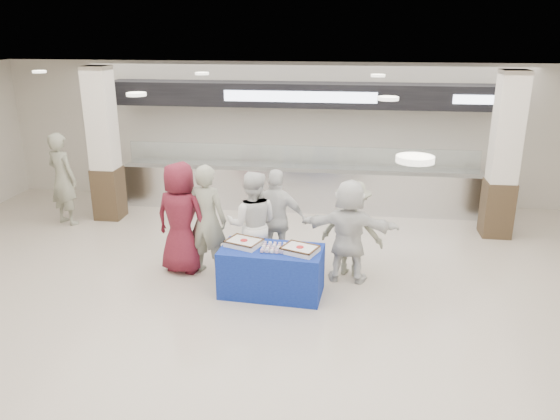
# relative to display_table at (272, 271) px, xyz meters

# --- Properties ---
(ground) EXTENTS (14.00, 14.00, 0.00)m
(ground) POSITION_rel_display_table_xyz_m (0.03, -1.15, -0.38)
(ground) COLOR beige
(ground) RESTS_ON ground
(serving_line) EXTENTS (8.70, 0.85, 2.80)m
(serving_line) POSITION_rel_display_table_xyz_m (0.03, 4.25, 0.78)
(serving_line) COLOR silver
(serving_line) RESTS_ON ground
(column_left) EXTENTS (0.55, 0.55, 3.20)m
(column_left) POSITION_rel_display_table_xyz_m (-3.97, 3.05, 1.15)
(column_left) COLOR #372819
(column_left) RESTS_ON ground
(column_right) EXTENTS (0.55, 0.55, 3.20)m
(column_right) POSITION_rel_display_table_xyz_m (4.03, 3.05, 1.15)
(column_right) COLOR #372819
(column_right) RESTS_ON ground
(display_table) EXTENTS (1.60, 0.89, 0.75)m
(display_table) POSITION_rel_display_table_xyz_m (0.00, 0.00, 0.00)
(display_table) COLOR navy
(display_table) RESTS_ON ground
(sheet_cake_left) EXTENTS (0.61, 0.55, 0.10)m
(sheet_cake_left) POSITION_rel_display_table_xyz_m (-0.44, 0.08, 0.43)
(sheet_cake_left) COLOR white
(sheet_cake_left) RESTS_ON display_table
(sheet_cake_right) EXTENTS (0.61, 0.54, 0.10)m
(sheet_cake_right) POSITION_rel_display_table_xyz_m (0.44, -0.08, 0.43)
(sheet_cake_right) COLOR white
(sheet_cake_right) RESTS_ON display_table
(cupcake_tray) EXTENTS (0.38, 0.29, 0.06)m
(cupcake_tray) POSITION_rel_display_table_xyz_m (0.04, -0.03, 0.41)
(cupcake_tray) COLOR #A2A2A7
(cupcake_tray) RESTS_ON display_table
(civilian_maroon) EXTENTS (1.03, 0.79, 1.89)m
(civilian_maroon) POSITION_rel_display_table_xyz_m (-1.61, 0.64, 0.57)
(civilian_maroon) COLOR maroon
(civilian_maroon) RESTS_ON ground
(soldier_a) EXTENTS (0.76, 0.59, 1.87)m
(soldier_a) POSITION_rel_display_table_xyz_m (-1.16, 0.64, 0.56)
(soldier_a) COLOR gray
(soldier_a) RESTS_ON ground
(chef_tall) EXTENTS (0.90, 0.72, 1.78)m
(chef_tall) POSITION_rel_display_table_xyz_m (-0.41, 0.64, 0.51)
(chef_tall) COLOR white
(chef_tall) RESTS_ON ground
(chef_short) EXTENTS (1.05, 0.51, 1.73)m
(chef_short) POSITION_rel_display_table_xyz_m (-0.05, 0.98, 0.49)
(chef_short) COLOR white
(chef_short) RESTS_ON ground
(soldier_b) EXTENTS (1.15, 0.83, 1.61)m
(soldier_b) POSITION_rel_display_table_xyz_m (1.20, 0.90, 0.43)
(soldier_b) COLOR gray
(soldier_b) RESTS_ON ground
(civilian_white) EXTENTS (1.62, 0.64, 1.70)m
(civilian_white) POSITION_rel_display_table_xyz_m (1.15, 0.64, 0.48)
(civilian_white) COLOR white
(civilian_white) RESTS_ON ground
(soldier_bg) EXTENTS (0.83, 0.70, 1.93)m
(soldier_bg) POSITION_rel_display_table_xyz_m (-4.72, 2.59, 0.59)
(soldier_bg) COLOR gray
(soldier_bg) RESTS_ON ground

